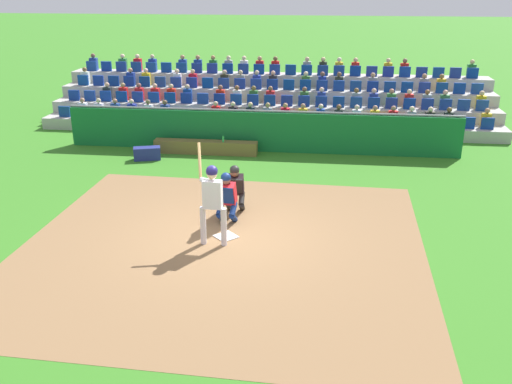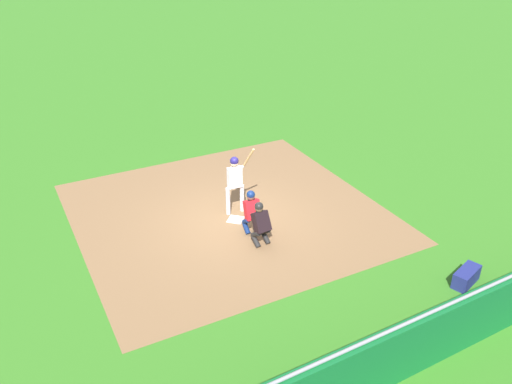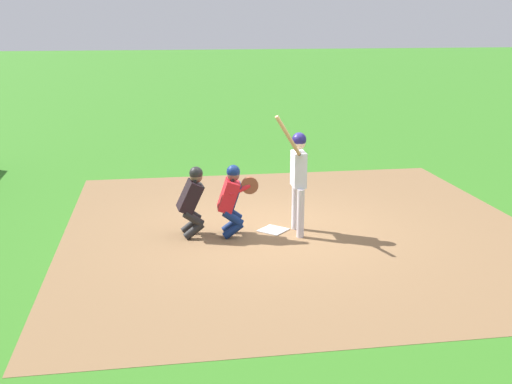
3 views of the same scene
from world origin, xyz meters
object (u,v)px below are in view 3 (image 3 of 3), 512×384
(home_plate_marker, at_px, (273,230))
(home_plate_umpire, at_px, (192,198))
(catcher_crouching, at_px, (232,196))
(batter_at_plate, at_px, (298,171))

(home_plate_marker, bearing_deg, home_plate_umpire, -89.59)
(catcher_crouching, relative_size, home_plate_umpire, 1.02)
(home_plate_marker, distance_m, home_plate_umpire, 1.62)
(catcher_crouching, bearing_deg, home_plate_umpire, -98.85)
(batter_at_plate, bearing_deg, home_plate_marker, -118.34)
(catcher_crouching, bearing_deg, home_plate_marker, 98.72)
(batter_at_plate, height_order, home_plate_umpire, batter_at_plate)
(home_plate_marker, distance_m, batter_at_plate, 1.22)
(home_plate_marker, height_order, home_plate_umpire, home_plate_umpire)
(home_plate_marker, distance_m, catcher_crouching, 1.05)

